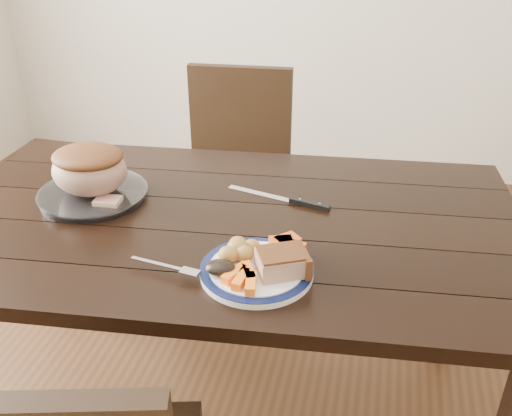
% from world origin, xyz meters
% --- Properties ---
extents(ground, '(4.00, 4.00, 0.00)m').
position_xyz_m(ground, '(0.00, 0.00, 0.00)').
color(ground, '#472B16').
rests_on(ground, ground).
extents(dining_table, '(1.68, 1.05, 0.75)m').
position_xyz_m(dining_table, '(0.00, 0.00, 0.66)').
color(dining_table, black).
rests_on(dining_table, ground).
extents(chair_far, '(0.45, 0.46, 0.93)m').
position_xyz_m(chair_far, '(-0.18, 0.74, 0.52)').
color(chair_far, black).
rests_on(chair_far, ground).
extents(dinner_plate, '(0.27, 0.27, 0.02)m').
position_xyz_m(dinner_plate, '(0.13, -0.24, 0.76)').
color(dinner_plate, white).
rests_on(dinner_plate, dining_table).
extents(plate_rim, '(0.27, 0.27, 0.02)m').
position_xyz_m(plate_rim, '(0.13, -0.24, 0.77)').
color(plate_rim, '#0B143A').
rests_on(plate_rim, dinner_plate).
extents(serving_platter, '(0.31, 0.31, 0.02)m').
position_xyz_m(serving_platter, '(-0.42, 0.02, 0.76)').
color(serving_platter, white).
rests_on(serving_platter, dining_table).
extents(pork_slice, '(0.13, 0.12, 0.05)m').
position_xyz_m(pork_slice, '(0.19, -0.24, 0.79)').
color(pork_slice, tan).
rests_on(pork_slice, dinner_plate).
extents(roasted_potatoes, '(0.09, 0.09, 0.04)m').
position_xyz_m(roasted_potatoes, '(0.08, -0.21, 0.79)').
color(roasted_potatoes, gold).
rests_on(roasted_potatoes, dinner_plate).
extents(carrot_batons, '(0.09, 0.11, 0.02)m').
position_xyz_m(carrot_batons, '(0.12, -0.30, 0.78)').
color(carrot_batons, orange).
rests_on(carrot_batons, dinner_plate).
extents(pumpkin_wedges, '(0.10, 0.09, 0.04)m').
position_xyz_m(pumpkin_wedges, '(0.19, -0.17, 0.79)').
color(pumpkin_wedges, orange).
rests_on(pumpkin_wedges, dinner_plate).
extents(dark_mushroom, '(0.07, 0.05, 0.03)m').
position_xyz_m(dark_mushroom, '(0.06, -0.28, 0.79)').
color(dark_mushroom, black).
rests_on(dark_mushroom, dinner_plate).
extents(fork, '(0.18, 0.04, 0.00)m').
position_xyz_m(fork, '(-0.06, -0.29, 0.77)').
color(fork, silver).
rests_on(fork, dinner_plate).
extents(roast_joint, '(0.22, 0.19, 0.14)m').
position_xyz_m(roast_joint, '(-0.42, 0.02, 0.84)').
color(roast_joint, tan).
rests_on(roast_joint, serving_platter).
extents(cut_slice, '(0.07, 0.06, 0.02)m').
position_xyz_m(cut_slice, '(-0.34, -0.03, 0.78)').
color(cut_slice, tan).
rests_on(cut_slice, serving_platter).
extents(carving_knife, '(0.32, 0.10, 0.01)m').
position_xyz_m(carving_knife, '(0.17, 0.12, 0.76)').
color(carving_knife, silver).
rests_on(carving_knife, dining_table).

